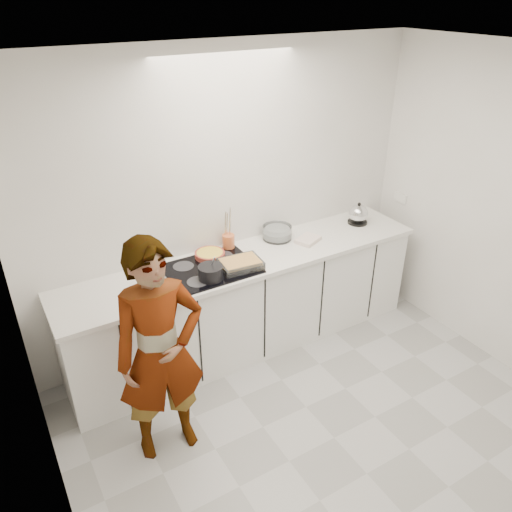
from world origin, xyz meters
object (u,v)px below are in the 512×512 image
hob (211,269)px  saucepan (211,272)px  utensil_crock (229,242)px  kettle (358,214)px  mixing_bowl (277,233)px  cook (160,353)px  tart_dish (210,254)px  baking_dish (240,263)px

hob → saucepan: (-0.07, -0.15, 0.06)m
utensil_crock → kettle: bearing=-7.1°
hob → kettle: size_ratio=3.02×
mixing_bowl → utensil_crock: bearing=173.8°
cook → utensil_crock: bearing=47.0°
tart_dish → mixing_bowl: (0.69, 0.02, 0.02)m
saucepan → utensil_crock: (0.36, 0.39, -0.00)m
utensil_crock → cook: cook is taller
tart_dish → cook: bearing=-132.5°
saucepan → mixing_bowl: (0.83, 0.34, -0.01)m
saucepan → mixing_bowl: bearing=22.4°
baking_dish → mixing_bowl: bearing=29.4°
saucepan → utensil_crock: saucepan is taller
hob → baking_dish: baking_dish is taller
utensil_crock → cook: 1.36m
kettle → utensil_crock: kettle is taller
hob → mixing_bowl: bearing=14.5°
mixing_bowl → utensil_crock: size_ratio=2.63×
hob → saucepan: size_ratio=3.02×
tart_dish → baking_dish: 0.32m
saucepan → cook: (-0.63, -0.53, -0.15)m
kettle → utensil_crock: size_ratio=1.80×
mixing_bowl → cook: size_ratio=0.21×
tart_dish → cook: cook is taller
utensil_crock → mixing_bowl: bearing=-6.2°
kettle → cook: size_ratio=0.14×
hob → mixing_bowl: 0.79m
saucepan → tart_dish: bearing=65.3°
hob → cook: (-0.70, -0.67, -0.09)m
saucepan → hob: bearing=64.2°
baking_dish → mixing_bowl: (0.55, 0.31, 0.01)m
hob → saucepan: saucepan is taller
hob → mixing_bowl: (0.76, 0.20, 0.05)m
utensil_crock → cook: size_ratio=0.08×
baking_dish → utensil_crock: size_ratio=2.68×
kettle → saucepan: bearing=-172.2°
mixing_bowl → tart_dish: bearing=-178.2°
kettle → cook: bearing=-161.9°
hob → cook: bearing=-136.2°
tart_dish → utensil_crock: size_ratio=2.08×
mixing_bowl → utensil_crock: 0.47m
kettle → cook: 2.44m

